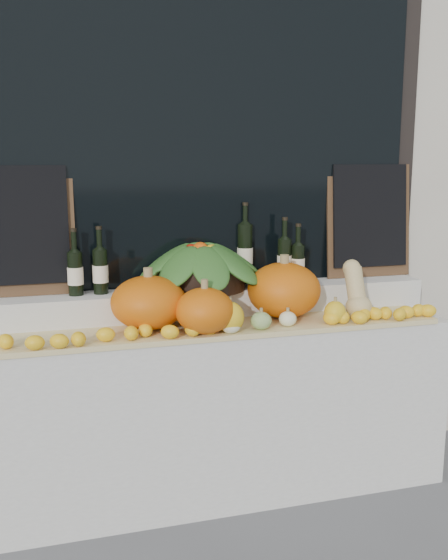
% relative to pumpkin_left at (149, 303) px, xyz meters
% --- Properties ---
extents(storefront_facade, '(7.00, 0.94, 4.50)m').
position_rel_pumpkin_left_xyz_m(storefront_facade, '(0.36, 0.78, 1.22)').
color(storefront_facade, beige).
rests_on(storefront_facade, ground).
extents(display_sill, '(2.30, 0.55, 0.88)m').
position_rel_pumpkin_left_xyz_m(display_sill, '(0.36, 0.06, -0.59)').
color(display_sill, silver).
rests_on(display_sill, ground).
extents(rear_tier, '(2.30, 0.25, 0.16)m').
position_rel_pumpkin_left_xyz_m(rear_tier, '(0.36, 0.21, -0.07)').
color(rear_tier, silver).
rests_on(rear_tier, display_sill).
extents(straw_bedding, '(2.10, 0.32, 0.02)m').
position_rel_pumpkin_left_xyz_m(straw_bedding, '(0.36, -0.06, -0.14)').
color(straw_bedding, tan).
rests_on(straw_bedding, display_sill).
extents(pumpkin_left, '(0.39, 0.39, 0.25)m').
position_rel_pumpkin_left_xyz_m(pumpkin_left, '(0.00, 0.00, 0.00)').
color(pumpkin_left, orange).
rests_on(pumpkin_left, straw_bedding).
extents(pumpkin_right, '(0.41, 0.41, 0.28)m').
position_rel_pumpkin_left_xyz_m(pumpkin_right, '(0.69, 0.03, 0.01)').
color(pumpkin_right, orange).
rests_on(pumpkin_right, straw_bedding).
extents(pumpkin_center, '(0.36, 0.36, 0.21)m').
position_rel_pumpkin_left_xyz_m(pumpkin_center, '(0.23, -0.15, -0.02)').
color(pumpkin_center, orange).
rests_on(pumpkin_center, straw_bedding).
extents(butternut_squash, '(0.13, 0.20, 0.28)m').
position_rel_pumpkin_left_xyz_m(butternut_squash, '(1.04, -0.07, 0.00)').
color(butternut_squash, '#D2B77B').
rests_on(butternut_squash, straw_bedding).
extents(decorative_gourds, '(0.77, 0.14, 0.17)m').
position_rel_pumpkin_left_xyz_m(decorative_gourds, '(0.47, -0.16, -0.07)').
color(decorative_gourds, '#307021').
rests_on(decorative_gourds, straw_bedding).
extents(lemon_heap, '(2.20, 0.16, 0.06)m').
position_rel_pumpkin_left_xyz_m(lemon_heap, '(0.36, -0.17, -0.09)').
color(lemon_heap, yellow).
rests_on(lemon_heap, straw_bedding).
extents(produce_bowl, '(0.69, 0.69, 0.25)m').
position_rel_pumpkin_left_xyz_m(produce_bowl, '(0.30, 0.20, 0.13)').
color(produce_bowl, black).
rests_on(produce_bowl, rear_tier).
extents(wine_bottle_far_left, '(0.08, 0.08, 0.32)m').
position_rel_pumpkin_left_xyz_m(wine_bottle_far_left, '(-0.32, 0.21, 0.12)').
color(wine_bottle_far_left, black).
rests_on(wine_bottle_far_left, rear_tier).
extents(wine_bottle_near_left, '(0.08, 0.08, 0.33)m').
position_rel_pumpkin_left_xyz_m(wine_bottle_near_left, '(-0.20, 0.22, 0.12)').
color(wine_bottle_near_left, black).
rests_on(wine_bottle_near_left, rear_tier).
extents(wine_bottle_tall, '(0.08, 0.08, 0.43)m').
position_rel_pumpkin_left_xyz_m(wine_bottle_tall, '(0.56, 0.28, 0.17)').
color(wine_bottle_tall, black).
rests_on(wine_bottle_tall, rear_tier).
extents(wine_bottle_near_right, '(0.08, 0.08, 0.35)m').
position_rel_pumpkin_left_xyz_m(wine_bottle_near_right, '(0.75, 0.20, 0.13)').
color(wine_bottle_near_right, black).
rests_on(wine_bottle_near_right, rear_tier).
extents(wine_bottle_far_right, '(0.08, 0.08, 0.32)m').
position_rel_pumpkin_left_xyz_m(wine_bottle_far_right, '(0.83, 0.19, 0.12)').
color(wine_bottle_far_right, black).
rests_on(wine_bottle_far_right, rear_tier).
extents(chalkboard_left, '(0.50, 0.09, 0.62)m').
position_rel_pumpkin_left_xyz_m(chalkboard_left, '(-0.56, 0.28, 0.33)').
color(chalkboard_left, '#4C331E').
rests_on(chalkboard_left, rear_tier).
extents(chalkboard_right, '(0.50, 0.09, 0.62)m').
position_rel_pumpkin_left_xyz_m(chalkboard_right, '(1.28, 0.28, 0.33)').
color(chalkboard_right, '#4C331E').
rests_on(chalkboard_right, rear_tier).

